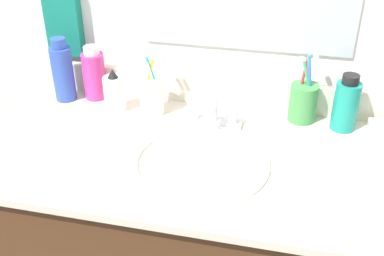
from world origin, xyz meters
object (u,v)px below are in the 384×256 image
(bottle_lotion_white, at_px, (114,93))
(bottle_soap_pink, at_px, (94,74))
(cup_white_ceramic, at_px, (152,95))
(cup_green, at_px, (303,101))
(faucet, at_px, (213,116))
(soap_bar, at_px, (380,126))
(hand_towel, at_px, (63,20))
(bottle_shampoo_blue, at_px, (63,72))
(bottle_mouthwash_teal, at_px, (346,104))

(bottle_lotion_white, height_order, bottle_soap_pink, bottle_soap_pink)
(bottle_lotion_white, bearing_deg, cup_white_ceramic, 4.97)
(bottle_lotion_white, distance_m, cup_green, 0.54)
(faucet, distance_m, cup_white_ceramic, 0.19)
(soap_bar, bearing_deg, faucet, -170.82)
(hand_towel, relative_size, soap_bar, 3.44)
(bottle_lotion_white, bearing_deg, hand_towel, 147.53)
(bottle_shampoo_blue, xyz_separation_m, cup_white_ceramic, (0.29, -0.02, -0.03))
(faucet, height_order, bottle_soap_pink, bottle_soap_pink)
(hand_towel, bearing_deg, soap_bar, -4.39)
(hand_towel, bearing_deg, cup_white_ceramic, -20.57)
(bottle_lotion_white, distance_m, bottle_shampoo_blue, 0.18)
(cup_white_ceramic, xyz_separation_m, soap_bar, (0.64, 0.04, -0.04))
(soap_bar, bearing_deg, cup_green, 177.16)
(faucet, bearing_deg, cup_green, 19.28)
(bottle_soap_pink, relative_size, cup_white_ceramic, 0.94)
(bottle_lotion_white, relative_size, bottle_shampoo_blue, 0.66)
(bottle_shampoo_blue, bearing_deg, hand_towel, 104.52)
(cup_green, bearing_deg, bottle_soap_pink, 179.98)
(hand_towel, bearing_deg, faucet, -16.42)
(bottle_lotion_white, relative_size, cup_green, 0.66)
(bottle_lotion_white, distance_m, soap_bar, 0.76)
(bottle_soap_pink, bearing_deg, cup_green, -0.02)
(soap_bar, bearing_deg, cup_white_ceramic, -176.13)
(bottle_mouthwash_teal, relative_size, bottle_soap_pink, 0.97)
(hand_towel, bearing_deg, cup_green, -4.84)
(bottle_lotion_white, xyz_separation_m, bottle_soap_pink, (-0.09, 0.06, 0.02))
(bottle_shampoo_blue, bearing_deg, bottle_mouthwash_teal, 0.55)
(bottle_lotion_white, xyz_separation_m, soap_bar, (0.75, 0.05, -0.04))
(bottle_lotion_white, distance_m, bottle_soap_pink, 0.11)
(bottle_shampoo_blue, bearing_deg, bottle_lotion_white, -10.78)
(faucet, height_order, cup_green, cup_green)
(cup_green, bearing_deg, hand_towel, 175.16)
(soap_bar, bearing_deg, bottle_shampoo_blue, -178.77)
(hand_towel, distance_m, bottle_shampoo_blue, 0.16)
(faucet, distance_m, soap_bar, 0.46)
(faucet, height_order, soap_bar, faucet)
(bottle_soap_pink, height_order, bottle_shampoo_blue, bottle_shampoo_blue)
(hand_towel, bearing_deg, bottle_lotion_white, -32.47)
(bottle_mouthwash_teal, bearing_deg, cup_green, 168.56)
(bottle_lotion_white, height_order, cup_white_ceramic, cup_white_ceramic)
(bottle_soap_pink, xyz_separation_m, cup_white_ceramic, (0.20, -0.05, -0.02))
(hand_towel, height_order, cup_white_ceramic, hand_towel)
(faucet, distance_m, bottle_lotion_white, 0.30)
(bottle_mouthwash_teal, height_order, soap_bar, bottle_mouthwash_teal)
(hand_towel, distance_m, faucet, 0.55)
(hand_towel, height_order, bottle_shampoo_blue, hand_towel)
(faucet, relative_size, cup_white_ceramic, 0.90)
(soap_bar, bearing_deg, hand_towel, 175.61)
(faucet, xyz_separation_m, bottle_lotion_white, (-0.30, 0.02, 0.03))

